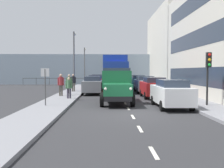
{
  "coord_description": "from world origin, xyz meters",
  "views": [
    {
      "loc": [
        1.29,
        12.99,
        2.23
      ],
      "look_at": [
        0.72,
        -12.76,
        0.9
      ],
      "focal_mm": 40.49,
      "sensor_mm": 36.0,
      "label": 1
    }
  ],
  "objects_px": {
    "car_teal_kerbside_3": "(138,82)",
    "car_black_oppositeside_2": "(97,80)",
    "pedestrian_in_dark_coat": "(73,81)",
    "lamp_post_promenade": "(74,55)",
    "pedestrian_strolling": "(69,86)",
    "pedestrian_couple_b": "(69,83)",
    "car_red_kerbside_1": "(154,87)",
    "pedestrian_with_bag": "(61,83)",
    "car_grey_oppositeside_0": "(93,85)",
    "lamp_post_far": "(85,62)",
    "car_silver_kerbside_2": "(145,84)",
    "street_sign": "(45,80)",
    "lorry_cargo_blue": "(115,72)",
    "truck_vintage_green": "(116,87)",
    "traffic_light_near": "(208,67)",
    "car_white_kerbside_near": "(171,93)",
    "car_maroon_oppositeside_1": "(96,82)"
  },
  "relations": [
    {
      "from": "car_teal_kerbside_3",
      "to": "car_black_oppositeside_2",
      "type": "xyz_separation_m",
      "value": [
        5.24,
        -5.32,
        0.0
      ]
    },
    {
      "from": "pedestrian_in_dark_coat",
      "to": "lamp_post_promenade",
      "type": "distance_m",
      "value": 2.98
    },
    {
      "from": "pedestrian_strolling",
      "to": "pedestrian_couple_b",
      "type": "height_order",
      "value": "pedestrian_couple_b"
    },
    {
      "from": "car_red_kerbside_1",
      "to": "pedestrian_with_bag",
      "type": "relative_size",
      "value": 2.18
    },
    {
      "from": "car_grey_oppositeside_0",
      "to": "lamp_post_far",
      "type": "relative_size",
      "value": 0.73
    },
    {
      "from": "car_teal_kerbside_3",
      "to": "pedestrian_in_dark_coat",
      "type": "height_order",
      "value": "pedestrian_in_dark_coat"
    },
    {
      "from": "car_silver_kerbside_2",
      "to": "street_sign",
      "type": "relative_size",
      "value": 1.93
    },
    {
      "from": "car_black_oppositeside_2",
      "to": "pedestrian_strolling",
      "type": "distance_m",
      "value": 17.7
    },
    {
      "from": "car_teal_kerbside_3",
      "to": "car_grey_oppositeside_0",
      "type": "distance_m",
      "value": 8.99
    },
    {
      "from": "lorry_cargo_blue",
      "to": "pedestrian_strolling",
      "type": "bearing_deg",
      "value": 65.31
    },
    {
      "from": "pedestrian_in_dark_coat",
      "to": "street_sign",
      "type": "xyz_separation_m",
      "value": [
        0.32,
        10.44,
        0.49
      ]
    },
    {
      "from": "car_black_oppositeside_2",
      "to": "street_sign",
      "type": "bearing_deg",
      "value": 83.7
    },
    {
      "from": "pedestrian_strolling",
      "to": "pedestrian_couple_b",
      "type": "xyz_separation_m",
      "value": [
        0.49,
        -3.43,
        0.12
      ]
    },
    {
      "from": "car_silver_kerbside_2",
      "to": "pedestrian_with_bag",
      "type": "xyz_separation_m",
      "value": [
        7.74,
        4.55,
        0.34
      ]
    },
    {
      "from": "car_teal_kerbside_3",
      "to": "car_black_oppositeside_2",
      "type": "relative_size",
      "value": 1.04
    },
    {
      "from": "truck_vintage_green",
      "to": "car_silver_kerbside_2",
      "type": "height_order",
      "value": "truck_vintage_green"
    },
    {
      "from": "lamp_post_promenade",
      "to": "street_sign",
      "type": "xyz_separation_m",
      "value": [
        0.27,
        11.72,
        -2.2
      ]
    },
    {
      "from": "lorry_cargo_blue",
      "to": "traffic_light_near",
      "type": "distance_m",
      "value": 13.29
    },
    {
      "from": "car_black_oppositeside_2",
      "to": "traffic_light_near",
      "type": "xyz_separation_m",
      "value": [
        -7.47,
        21.7,
        1.58
      ]
    },
    {
      "from": "pedestrian_in_dark_coat",
      "to": "pedestrian_with_bag",
      "type": "bearing_deg",
      "value": 84.39
    },
    {
      "from": "car_white_kerbside_near",
      "to": "car_grey_oppositeside_0",
      "type": "xyz_separation_m",
      "value": [
        5.24,
        -9.02,
        -0.0
      ]
    },
    {
      "from": "car_silver_kerbside_2",
      "to": "traffic_light_near",
      "type": "height_order",
      "value": "traffic_light_near"
    },
    {
      "from": "car_teal_kerbside_3",
      "to": "car_red_kerbside_1",
      "type": "bearing_deg",
      "value": 90.0
    },
    {
      "from": "pedestrian_couple_b",
      "to": "pedestrian_in_dark_coat",
      "type": "xyz_separation_m",
      "value": [
        0.04,
        -3.14,
        -0.0
      ]
    },
    {
      "from": "truck_vintage_green",
      "to": "lorry_cargo_blue",
      "type": "bearing_deg",
      "value": -91.19
    },
    {
      "from": "car_silver_kerbside_2",
      "to": "car_grey_oppositeside_0",
      "type": "relative_size",
      "value": 1.06
    },
    {
      "from": "car_teal_kerbside_3",
      "to": "street_sign",
      "type": "height_order",
      "value": "street_sign"
    },
    {
      "from": "pedestrian_strolling",
      "to": "lamp_post_far",
      "type": "relative_size",
      "value": 0.28
    },
    {
      "from": "pedestrian_with_bag",
      "to": "lamp_post_far",
      "type": "bearing_deg",
      "value": -91.72
    },
    {
      "from": "car_grey_oppositeside_0",
      "to": "pedestrian_couple_b",
      "type": "xyz_separation_m",
      "value": [
        2.01,
        1.57,
        0.3
      ]
    },
    {
      "from": "traffic_light_near",
      "to": "lamp_post_promenade",
      "type": "relative_size",
      "value": 0.51
    },
    {
      "from": "car_black_oppositeside_2",
      "to": "pedestrian_couple_b",
      "type": "bearing_deg",
      "value": 81.94
    },
    {
      "from": "pedestrian_couple_b",
      "to": "car_maroon_oppositeside_1",
      "type": "bearing_deg",
      "value": -104.11
    },
    {
      "from": "lorry_cargo_blue",
      "to": "car_teal_kerbside_3",
      "type": "distance_m",
      "value": 5.29
    },
    {
      "from": "pedestrian_couple_b",
      "to": "pedestrian_in_dark_coat",
      "type": "bearing_deg",
      "value": -89.23
    },
    {
      "from": "truck_vintage_green",
      "to": "pedestrian_in_dark_coat",
      "type": "height_order",
      "value": "truck_vintage_green"
    },
    {
      "from": "pedestrian_couple_b",
      "to": "car_white_kerbside_near",
      "type": "bearing_deg",
      "value": 134.23
    },
    {
      "from": "car_grey_oppositeside_0",
      "to": "traffic_light_near",
      "type": "relative_size",
      "value": 1.28
    },
    {
      "from": "car_teal_kerbside_3",
      "to": "pedestrian_with_bag",
      "type": "bearing_deg",
      "value": 53.06
    },
    {
      "from": "lorry_cargo_blue",
      "to": "lamp_post_far",
      "type": "height_order",
      "value": "lamp_post_far"
    },
    {
      "from": "car_white_kerbside_near",
      "to": "car_black_oppositeside_2",
      "type": "bearing_deg",
      "value": -76.39
    },
    {
      "from": "car_teal_kerbside_3",
      "to": "street_sign",
      "type": "xyz_separation_m",
      "value": [
        7.61,
        16.17,
        0.79
      ]
    },
    {
      "from": "car_black_oppositeside_2",
      "to": "pedestrian_couple_b",
      "type": "relative_size",
      "value": 2.3
    },
    {
      "from": "pedestrian_strolling",
      "to": "car_teal_kerbside_3",
      "type": "bearing_deg",
      "value": -118.77
    },
    {
      "from": "truck_vintage_green",
      "to": "lamp_post_promenade",
      "type": "bearing_deg",
      "value": -67.71
    },
    {
      "from": "car_red_kerbside_1",
      "to": "car_black_oppositeside_2",
      "type": "height_order",
      "value": "same"
    },
    {
      "from": "traffic_light_near",
      "to": "lamp_post_promenade",
      "type": "distance_m",
      "value": 15.36
    },
    {
      "from": "car_white_kerbside_near",
      "to": "car_red_kerbside_1",
      "type": "relative_size",
      "value": 1.1
    },
    {
      "from": "car_white_kerbside_near",
      "to": "car_black_oppositeside_2",
      "type": "xyz_separation_m",
      "value": [
        5.24,
        -21.64,
        -0.0
      ]
    },
    {
      "from": "lorry_cargo_blue",
      "to": "car_white_kerbside_near",
      "type": "xyz_separation_m",
      "value": [
        -3.02,
        12.14,
        -1.18
      ]
    }
  ]
}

